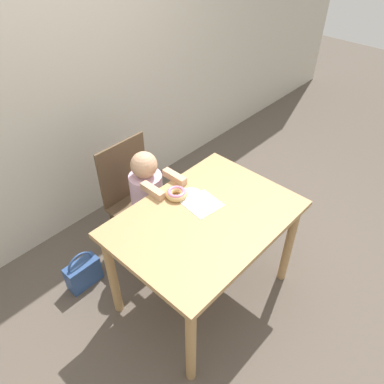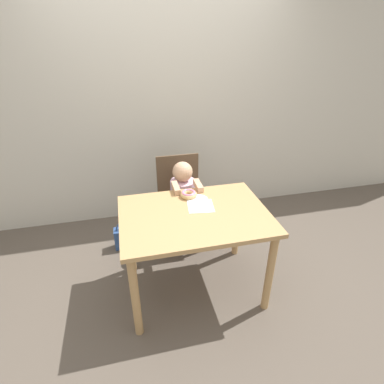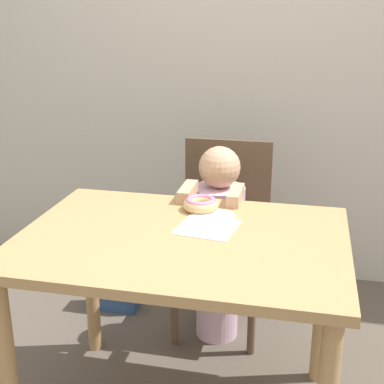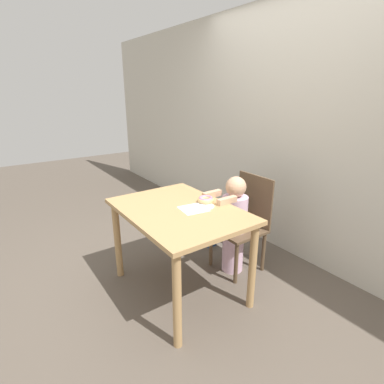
% 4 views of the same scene
% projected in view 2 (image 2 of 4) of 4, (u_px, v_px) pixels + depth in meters
% --- Properties ---
extents(ground_plane, '(12.00, 12.00, 0.00)m').
position_uv_depth(ground_plane, '(194.00, 286.00, 2.64)').
color(ground_plane, brown).
extents(wall_back, '(8.00, 0.05, 2.50)m').
position_uv_depth(wall_back, '(165.00, 109.00, 3.17)').
color(wall_back, beige).
rests_on(wall_back, ground_plane).
extents(dining_table, '(1.13, 0.81, 0.76)m').
position_uv_depth(dining_table, '(194.00, 226.00, 2.32)').
color(dining_table, tan).
rests_on(dining_table, ground_plane).
extents(chair, '(0.42, 0.42, 0.91)m').
position_uv_depth(chair, '(181.00, 201.00, 3.03)').
color(chair, brown).
rests_on(chair, ground_plane).
extents(child_figure, '(0.25, 0.40, 0.94)m').
position_uv_depth(child_figure, '(183.00, 206.00, 2.91)').
color(child_figure, silver).
rests_on(child_figure, ground_plane).
extents(donut, '(0.14, 0.14, 0.05)m').
position_uv_depth(donut, '(189.00, 194.00, 2.48)').
color(donut, '#DBB270').
rests_on(donut, dining_table).
extents(napkin, '(0.23, 0.23, 0.00)m').
position_uv_depth(napkin, '(201.00, 206.00, 2.36)').
color(napkin, white).
rests_on(napkin, dining_table).
extents(handbag, '(0.25, 0.11, 0.32)m').
position_uv_depth(handbag, '(127.00, 237.00, 3.07)').
color(handbag, '#2D4C84').
rests_on(handbag, ground_plane).
extents(plate, '(0.16, 0.16, 0.01)m').
position_uv_depth(plate, '(198.00, 199.00, 2.45)').
color(plate, white).
rests_on(plate, dining_table).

